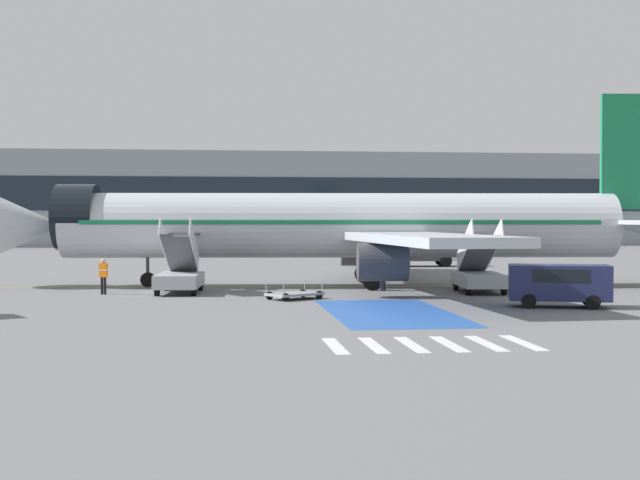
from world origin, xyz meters
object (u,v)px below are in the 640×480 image
at_px(boarding_stairs_forward, 180,274).
at_px(fuel_tanker, 404,246).
at_px(ground_crew_0, 383,272).
at_px(ground_crew_1, 103,274).
at_px(terminal_building, 321,200).
at_px(boarding_stairs_aft, 479,274).
at_px(baggage_cart, 294,294).
at_px(airliner, 353,225).
at_px(service_van_0, 559,282).

height_order(boarding_stairs_forward, fuel_tanker, boarding_stairs_forward).
relative_size(fuel_tanker, ground_crew_0, 4.99).
bearing_deg(ground_crew_1, terminal_building, 92.54).
bearing_deg(terminal_building, boarding_stairs_aft, -91.20).
distance_m(ground_crew_1, terminal_building, 87.90).
bearing_deg(baggage_cart, ground_crew_1, -145.46).
relative_size(airliner, boarding_stairs_forward, 7.78).
relative_size(ground_crew_1, terminal_building, 0.02).
xyz_separation_m(service_van_0, baggage_cart, (-11.35, 5.25, -0.89)).
relative_size(boarding_stairs_forward, ground_crew_1, 2.88).
bearing_deg(ground_crew_0, ground_crew_1, 4.38).
relative_size(airliner, ground_crew_1, 22.37).
bearing_deg(service_van_0, boarding_stairs_forward, 77.76).
xyz_separation_m(fuel_tanker, service_van_0, (-0.41, -34.31, -0.52)).
xyz_separation_m(boarding_stairs_aft, service_van_0, (1.17, -8.24, 0.16)).
xyz_separation_m(boarding_stairs_aft, ground_crew_0, (-4.93, 1.50, 0.07)).
xyz_separation_m(boarding_stairs_forward, baggage_cart, (5.71, -4.38, -0.73)).
bearing_deg(baggage_cart, service_van_0, 32.20).
bearing_deg(terminal_building, service_van_0, -90.38).
height_order(airliner, ground_crew_0, airliner).
bearing_deg(service_van_0, fuel_tanker, 16.51).
relative_size(ground_crew_0, terminal_building, 0.02).
bearing_deg(baggage_cart, boarding_stairs_aft, 73.40).
xyz_separation_m(service_van_0, ground_crew_0, (-6.10, 9.75, -0.09)).
xyz_separation_m(fuel_tanker, baggage_cart, (-11.76, -29.06, -1.41)).
xyz_separation_m(service_van_0, terminal_building, (0.63, 94.24, 5.67)).
height_order(ground_crew_0, ground_crew_1, ground_crew_1).
bearing_deg(ground_crew_0, baggage_cart, 42.96).
bearing_deg(terminal_building, baggage_cart, -97.67).
height_order(boarding_stairs_aft, ground_crew_0, boarding_stairs_aft).
xyz_separation_m(boarding_stairs_forward, ground_crew_0, (10.95, 0.12, 0.07)).
bearing_deg(ground_crew_1, boarding_stairs_forward, 22.72).
bearing_deg(ground_crew_1, boarding_stairs_aft, 13.97).
xyz_separation_m(airliner, baggage_cart, (-4.13, -7.97, -3.30)).
relative_size(boarding_stairs_aft, service_van_0, 1.13).
bearing_deg(fuel_tanker, ground_crew_1, -36.39).
xyz_separation_m(fuel_tanker, ground_crew_1, (-21.37, -25.09, -0.57)).
bearing_deg(boarding_stairs_aft, terminal_building, 93.77).
bearing_deg(fuel_tanker, terminal_building, -176.18).
bearing_deg(fuel_tanker, airliner, -15.86).
bearing_deg(boarding_stairs_forward, ground_crew_0, 5.61).
height_order(airliner, baggage_cart, airliner).
distance_m(boarding_stairs_aft, fuel_tanker, 26.12).
bearing_deg(service_van_0, ground_crew_1, 83.46).
bearing_deg(boarding_stairs_aft, service_van_0, -76.95).
distance_m(fuel_tanker, service_van_0, 34.31).
xyz_separation_m(airliner, ground_crew_1, (-13.74, -3.99, -2.46)).
distance_m(airliner, terminal_building, 81.47).
relative_size(service_van_0, terminal_building, 0.05).
xyz_separation_m(baggage_cart, terminal_building, (11.98, 88.99, 6.55)).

